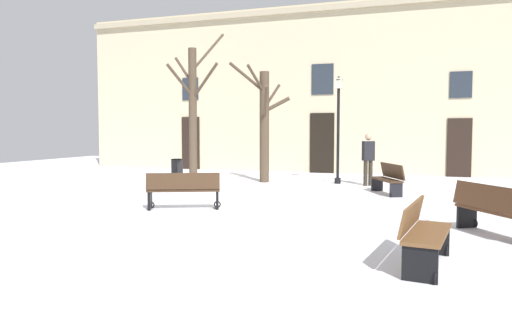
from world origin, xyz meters
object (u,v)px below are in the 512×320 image
(streetlamp, at_px, (338,118))
(bench_back_to_back_right, at_px, (491,210))
(tree_foreground, at_px, (193,113))
(bench_back_to_back_left, at_px, (424,233))
(bench_by_litter_bin, at_px, (184,190))
(bench_facing_shops, at_px, (388,179))
(tree_right_of_center, at_px, (264,122))
(litter_bin, at_px, (177,168))
(person_crossing_plaza, at_px, (368,156))

(streetlamp, distance_m, bench_back_to_back_right, 8.53)
(tree_foreground, relative_size, bench_back_to_back_left, 3.01)
(bench_by_litter_bin, relative_size, bench_facing_shops, 1.11)
(tree_right_of_center, xyz_separation_m, bench_back_to_back_left, (5.35, -9.35, -1.69))
(litter_bin, bearing_deg, bench_back_to_back_right, -35.82)
(bench_back_to_back_right, bearing_deg, bench_facing_shops, -11.97)
(bench_back_to_back_right, bearing_deg, tree_right_of_center, 9.15)
(tree_right_of_center, xyz_separation_m, litter_bin, (-3.76, 0.47, -1.78))
(bench_by_litter_bin, bearing_deg, bench_back_to_back_right, 150.44)
(bench_by_litter_bin, relative_size, bench_back_to_back_right, 1.14)
(tree_foreground, height_order, litter_bin, tree_foreground)
(streetlamp, distance_m, person_crossing_plaza, 1.71)
(streetlamp, xyz_separation_m, bench_back_to_back_left, (2.78, -9.77, -1.83))
(bench_facing_shops, bearing_deg, tree_right_of_center, -138.18)
(streetlamp, relative_size, litter_bin, 5.07)
(streetlamp, xyz_separation_m, litter_bin, (-6.34, 0.05, -1.92))
(tree_foreground, height_order, bench_back_to_back_left, tree_foreground)
(streetlamp, bearing_deg, bench_back_to_back_left, -74.14)
(tree_foreground, bearing_deg, tree_right_of_center, 56.77)
(tree_foreground, distance_m, litter_bin, 4.16)
(bench_by_litter_bin, relative_size, person_crossing_plaza, 0.99)
(litter_bin, relative_size, bench_back_to_back_left, 0.44)
(bench_by_litter_bin, xyz_separation_m, person_crossing_plaza, (3.62, 6.34, 0.52))
(tree_right_of_center, relative_size, bench_back_to_back_right, 2.75)
(tree_foreground, bearing_deg, bench_by_litter_bin, -66.84)
(bench_by_litter_bin, xyz_separation_m, bench_back_to_back_right, (6.47, -0.72, -0.00))
(litter_bin, distance_m, bench_back_to_back_left, 13.40)
(tree_foreground, xyz_separation_m, litter_bin, (-2.17, 2.90, -2.05))
(bench_facing_shops, bearing_deg, bench_by_litter_bin, -70.90)
(bench_by_litter_bin, distance_m, bench_back_to_back_right, 6.51)
(tree_right_of_center, bearing_deg, tree_foreground, -123.23)
(litter_bin, height_order, bench_by_litter_bin, bench_by_litter_bin)
(bench_by_litter_bin, bearing_deg, tree_right_of_center, -113.01)
(litter_bin, distance_m, bench_by_litter_bin, 7.68)
(bench_back_to_back_left, bearing_deg, person_crossing_plaza, 18.19)
(tree_foreground, relative_size, bench_by_litter_bin, 2.88)
(litter_bin, xyz_separation_m, bench_back_to_back_left, (9.12, -9.82, 0.09))
(tree_foreground, xyz_separation_m, bench_back_to_back_left, (6.95, -6.91, -1.96))
(tree_foreground, bearing_deg, bench_back_to_back_right, -29.09)
(bench_back_to_back_left, distance_m, bench_back_to_back_right, 2.67)
(bench_back_to_back_left, xyz_separation_m, bench_by_litter_bin, (-5.33, 3.13, 0.01))
(tree_foreground, xyz_separation_m, bench_by_litter_bin, (1.62, -3.78, -1.96))
(litter_bin, height_order, person_crossing_plaza, person_crossing_plaza)
(litter_bin, bearing_deg, bench_facing_shops, -15.45)
(tree_right_of_center, distance_m, bench_back_to_back_right, 9.65)
(bench_back_to_back_left, bearing_deg, bench_by_litter_bin, 67.52)
(tree_foreground, distance_m, streetlamp, 5.06)
(bench_back_to_back_left, distance_m, person_crossing_plaza, 9.65)
(streetlamp, xyz_separation_m, bench_by_litter_bin, (-2.55, -6.64, -1.82))
(streetlamp, height_order, litter_bin, streetlamp)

